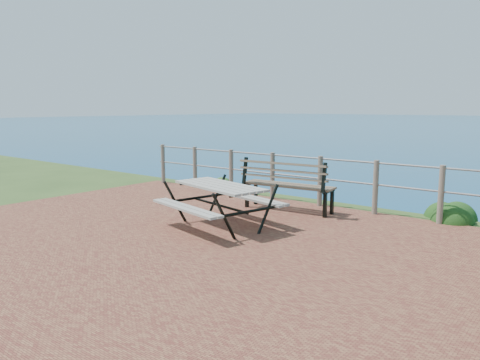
% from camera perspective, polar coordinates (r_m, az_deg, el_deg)
% --- Properties ---
extents(ground, '(10.00, 7.00, 0.12)m').
position_cam_1_polar(ground, '(6.86, -4.24, -7.89)').
color(ground, brown).
rests_on(ground, ground).
extents(safety_railing, '(9.40, 0.10, 1.00)m').
position_cam_1_polar(safety_railing, '(9.41, 9.74, 0.18)').
color(safety_railing, '#6B5B4C').
rests_on(safety_railing, ground).
extents(picnic_table, '(1.79, 1.43, 0.71)m').
position_cam_1_polar(picnic_table, '(7.65, -2.47, -2.60)').
color(picnic_table, '#A29D91').
rests_on(picnic_table, ground).
extents(park_bench, '(1.81, 0.62, 1.00)m').
position_cam_1_polar(park_bench, '(8.89, 5.92, 0.31)').
color(park_bench, brown).
rests_on(park_bench, ground).
extents(shrub_lip_west, '(0.70, 0.70, 0.41)m').
position_cam_1_polar(shrub_lip_west, '(11.53, -2.26, -0.97)').
color(shrub_lip_west, '#1F501E').
rests_on(shrub_lip_west, ground).
extents(shrub_lip_east, '(0.80, 0.80, 0.55)m').
position_cam_1_polar(shrub_lip_east, '(9.11, 24.31, -4.45)').
color(shrub_lip_east, '#193C12').
rests_on(shrub_lip_east, ground).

